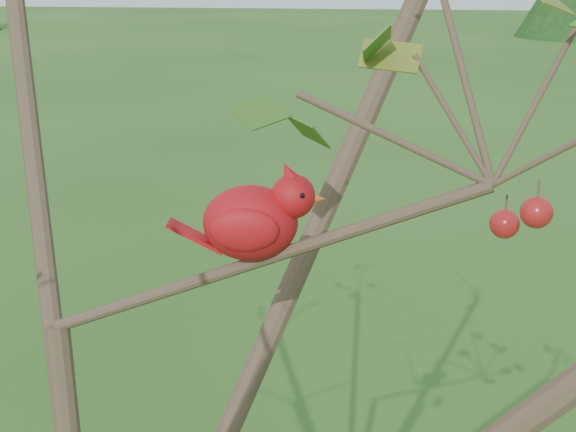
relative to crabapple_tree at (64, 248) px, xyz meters
name	(u,v)px	position (x,y,z in m)	size (l,w,h in m)	color
crabapple_tree	(64,248)	(0.00, 0.00, 0.00)	(2.35, 2.05, 2.95)	#412F23
cardinal	(256,219)	(0.23, 0.10, 0.01)	(0.21, 0.11, 0.15)	red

